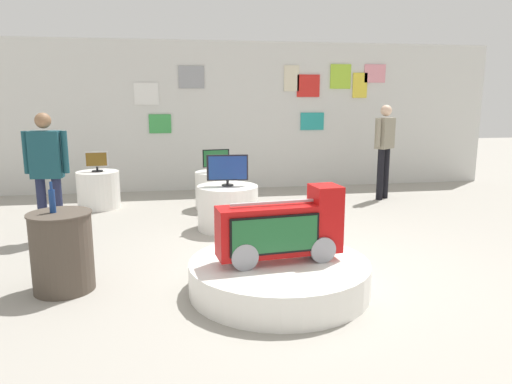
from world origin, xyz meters
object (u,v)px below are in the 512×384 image
display_pedestal_center_rear (99,190)px  tv_on_center_rear (97,161)px  display_pedestal_left_rear (228,207)px  tv_on_left_rear (227,169)px  main_display_pedestal (279,276)px  side_table_round (62,251)px  bottle_on_side_table (52,200)px  shopper_browsing_rear (384,144)px  display_pedestal_right_rear (217,190)px  tv_on_right_rear (216,160)px  novelty_firetruck_tv (282,231)px  shopper_browsing_near_truck (47,167)px

display_pedestal_center_rear → tv_on_center_rear: 0.49m
display_pedestal_left_rear → tv_on_left_rear: size_ratio=1.48×
display_pedestal_left_rear → display_pedestal_center_rear: 2.62m
main_display_pedestal → tv_on_left_rear: 2.44m
side_table_round → bottle_on_side_table: bearing=166.2°
main_display_pedestal → shopper_browsing_rear: size_ratio=1.02×
display_pedestal_right_rear → tv_on_right_rear: 0.51m
main_display_pedestal → display_pedestal_center_rear: (-2.25, 4.00, 0.16)m
novelty_firetruck_tv → tv_on_right_rear: 3.66m
display_pedestal_left_rear → tv_on_right_rear: 1.41m
tv_on_right_rear → bottle_on_side_table: (-1.83, -3.24, 0.07)m
main_display_pedestal → tv_on_right_rear: (-0.28, 3.63, 0.67)m
display_pedestal_left_rear → shopper_browsing_rear: 3.48m
novelty_firetruck_tv → tv_on_left_rear: 2.35m
display_pedestal_center_rear → bottle_on_side_table: 3.65m
bottle_on_side_table → side_table_round: bearing=-13.8°
novelty_firetruck_tv → display_pedestal_right_rear: 3.66m
display_pedestal_right_rear → shopper_browsing_rear: 3.17m
display_pedestal_center_rear → display_pedestal_right_rear: size_ratio=0.99×
tv_on_center_rear → side_table_round: 3.64m
novelty_firetruck_tv → display_pedestal_center_rear: size_ratio=1.74×
display_pedestal_left_rear → shopper_browsing_rear: size_ratio=0.50×
display_pedestal_center_rear → shopper_browsing_near_truck: bearing=-100.4°
display_pedestal_right_rear → shopper_browsing_rear: shopper_browsing_rear is taller
tv_on_left_rear → shopper_browsing_near_truck: shopper_browsing_near_truck is taller
display_pedestal_right_rear → tv_on_right_rear: tv_on_right_rear is taller
novelty_firetruck_tv → bottle_on_side_table: bearing=169.4°
display_pedestal_right_rear → shopper_browsing_near_truck: (-2.30, -1.47, 0.66)m
display_pedestal_left_rear → tv_on_left_rear: tv_on_left_rear is taller
display_pedestal_center_rear → shopper_browsing_rear: bearing=-1.4°
side_table_round → shopper_browsing_near_truck: (-0.52, 1.79, 0.58)m
main_display_pedestal → bottle_on_side_table: bottle_on_side_table is taller
side_table_round → main_display_pedestal: bearing=-10.5°
novelty_firetruck_tv → shopper_browsing_near_truck: (-2.61, 2.17, 0.37)m
novelty_firetruck_tv → tv_on_left_rear: size_ratio=2.11×
display_pedestal_center_rear → shopper_browsing_rear: 5.10m
tv_on_center_rear → tv_on_left_rear: bearing=-39.9°
novelty_firetruck_tv → tv_on_right_rear: size_ratio=2.73×
display_pedestal_center_rear → side_table_round: side_table_round is taller
tv_on_center_rear → main_display_pedestal: bearing=-60.6°
display_pedestal_left_rear → shopper_browsing_near_truck: bearing=-176.3°
tv_on_left_rear → display_pedestal_right_rear: tv_on_left_rear is taller
side_table_round → bottle_on_side_table: size_ratio=2.61×
shopper_browsing_rear → tv_on_center_rear: bearing=178.6°
novelty_firetruck_tv → tv_on_center_rear: (-2.27, 4.00, 0.20)m
tv_on_center_rear → display_pedestal_right_rear: 2.06m
display_pedestal_left_rear → display_pedestal_center_rear: bearing=140.1°
display_pedestal_center_rear → shopper_browsing_near_truck: size_ratio=0.42×
display_pedestal_center_rear → tv_on_right_rear: bearing=-10.6°
display_pedestal_center_rear → shopper_browsing_rear: size_ratio=0.41×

